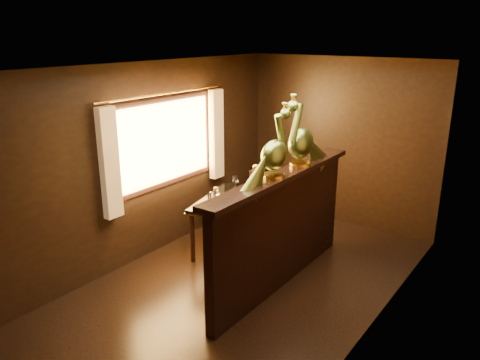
{
  "coord_description": "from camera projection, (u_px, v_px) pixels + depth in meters",
  "views": [
    {
      "loc": [
        2.83,
        -3.93,
        2.85
      ],
      "look_at": [
        -0.35,
        0.41,
        1.12
      ],
      "focal_mm": 35.0,
      "sensor_mm": 36.0,
      "label": 1
    }
  ],
  "objects": [
    {
      "name": "peacock_right",
      "position": [
        301.0,
        129.0,
        5.27
      ],
      "size": [
        0.27,
        0.71,
        0.85
      ],
      "primitive_type": null,
      "color": "#1A502F",
      "rests_on": "partition"
    },
    {
      "name": "chair_right",
      "position": [
        262.0,
        207.0,
        6.03
      ],
      "size": [
        0.58,
        0.59,
        1.3
      ],
      "rotation": [
        0.0,
        0.0,
        -0.27
      ],
      "color": "black",
      "rests_on": "ground"
    },
    {
      "name": "chair_left",
      "position": [
        264.0,
        226.0,
        5.58
      ],
      "size": [
        0.45,
        0.48,
        1.19
      ],
      "rotation": [
        0.0,
        0.0,
        -0.07
      ],
      "color": "black",
      "rests_on": "ground"
    },
    {
      "name": "room_shell",
      "position": [
        238.0,
        153.0,
        5.06
      ],
      "size": [
        3.04,
        5.04,
        2.52
      ],
      "color": "black",
      "rests_on": "ground"
    },
    {
      "name": "dining_table",
      "position": [
        231.0,
        204.0,
        6.21
      ],
      "size": [
        1.0,
        1.36,
        0.92
      ],
      "rotation": [
        0.0,
        0.0,
        0.23
      ],
      "color": "black",
      "rests_on": "ground"
    },
    {
      "name": "ground",
      "position": [
        243.0,
        285.0,
        5.48
      ],
      "size": [
        5.0,
        5.0,
        0.0
      ],
      "primitive_type": "plane",
      "color": "black",
      "rests_on": "ground"
    },
    {
      "name": "partition",
      "position": [
        282.0,
        227.0,
        5.31
      ],
      "size": [
        0.26,
        2.7,
        1.36
      ],
      "color": "black",
      "rests_on": "ground"
    },
    {
      "name": "peacock_left",
      "position": [
        275.0,
        142.0,
        4.84
      ],
      "size": [
        0.24,
        0.65,
        0.78
      ],
      "primitive_type": null,
      "color": "#1A502F",
      "rests_on": "partition"
    }
  ]
}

